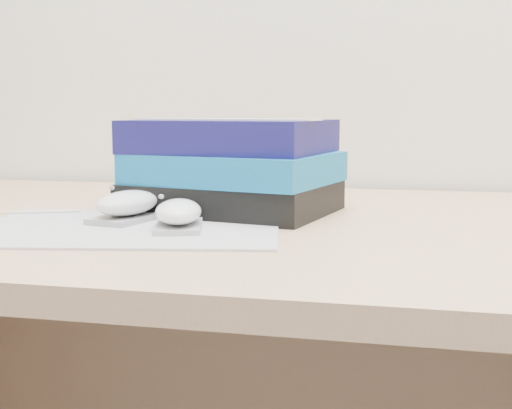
% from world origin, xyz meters
% --- Properties ---
extents(desk, '(1.60, 0.80, 0.73)m').
position_xyz_m(desk, '(0.00, 1.64, 0.50)').
color(desk, tan).
rests_on(desk, ground).
extents(mousepad, '(0.42, 0.36, 0.00)m').
position_xyz_m(mousepad, '(-0.22, 1.47, 0.73)').
color(mousepad, '#96959D').
rests_on(mousepad, desk).
extents(mouse_rear, '(0.08, 0.12, 0.05)m').
position_xyz_m(mouse_rear, '(-0.24, 1.51, 0.75)').
color(mouse_rear, '#99999B').
rests_on(mouse_rear, mousepad).
extents(mouse_front, '(0.08, 0.11, 0.04)m').
position_xyz_m(mouse_front, '(-0.15, 1.46, 0.75)').
color(mouse_front, '#A4A5A7').
rests_on(mouse_front, mousepad).
extents(usb_cable, '(0.19, 0.09, 0.00)m').
position_xyz_m(usb_cable, '(-0.43, 1.52, 0.73)').
color(usb_cable, silver).
rests_on(usb_cable, mousepad).
extents(book_stack, '(0.31, 0.27, 0.14)m').
position_xyz_m(book_stack, '(-0.13, 1.63, 0.80)').
color(book_stack, black).
rests_on(book_stack, desk).
extents(pouch, '(0.15, 0.13, 0.12)m').
position_xyz_m(pouch, '(-0.13, 1.67, 0.79)').
color(pouch, black).
rests_on(pouch, desk).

